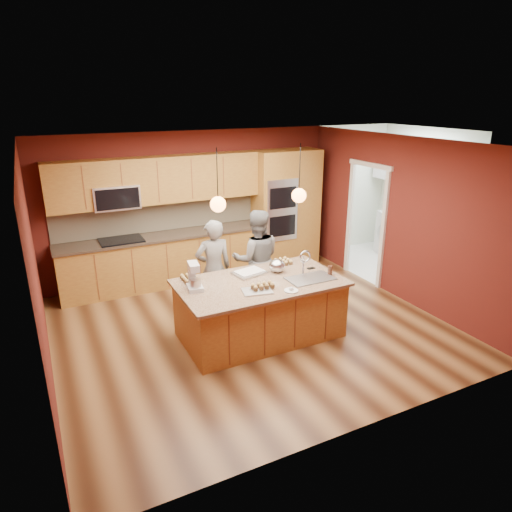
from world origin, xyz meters
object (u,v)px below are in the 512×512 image
person_right (257,260)px  stand_mixer (194,278)px  mixing_bowl (277,266)px  island (261,308)px  person_left (214,269)px

person_right → stand_mixer: size_ratio=4.37×
stand_mixer → mixing_bowl: stand_mixer is taller
island → mixing_bowl: bearing=30.3°
person_right → island: bearing=85.7°
stand_mixer → person_right: bearing=38.6°
person_right → person_left: bearing=18.5°
island → stand_mixer: island is taller
person_left → person_right: person_right is taller
person_left → stand_mixer: size_ratio=4.18×
person_right → mixing_bowl: person_right is taller
island → person_left: person_left is taller
stand_mixer → person_left: bearing=61.7°
island → mixing_bowl: island is taller
mixing_bowl → person_right: bearing=89.7°
island → person_right: person_right is taller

